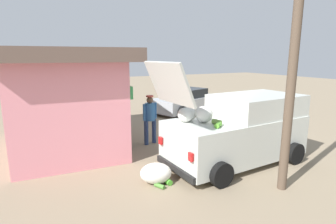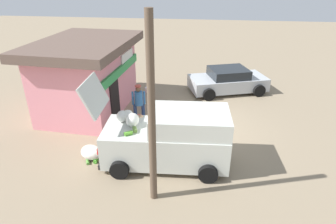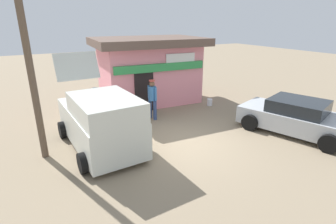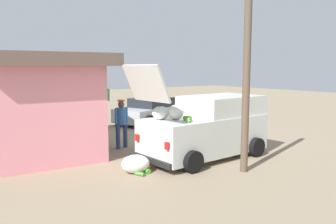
% 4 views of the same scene
% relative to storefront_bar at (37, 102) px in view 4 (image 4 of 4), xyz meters
% --- Properties ---
extents(ground_plane, '(60.00, 60.00, 0.00)m').
position_rel_storefront_bar_xyz_m(ground_plane, '(-1.04, -5.17, -1.70)').
color(ground_plane, gray).
extents(storefront_bar, '(5.65, 4.17, 3.26)m').
position_rel_storefront_bar_xyz_m(storefront_bar, '(0.00, 0.00, 0.00)').
color(storefront_bar, pink).
rests_on(storefront_bar, ground_plane).
extents(delivery_van, '(2.35, 4.63, 2.92)m').
position_rel_storefront_bar_xyz_m(delivery_van, '(-3.70, -4.21, -0.74)').
color(delivery_van, silver).
rests_on(delivery_van, ground_plane).
extents(parked_sedan, '(3.16, 4.40, 1.30)m').
position_rel_storefront_bar_xyz_m(parked_sedan, '(3.13, -6.50, -1.08)').
color(parked_sedan, '#B2B7BC').
rests_on(parked_sedan, ground_plane).
extents(vendor_standing, '(0.41, 0.56, 1.72)m').
position_rel_storefront_bar_xyz_m(vendor_standing, '(-1.03, -2.56, -0.71)').
color(vendor_standing, navy).
rests_on(vendor_standing, ground_plane).
extents(customer_bending, '(0.73, 0.70, 1.38)m').
position_rel_storefront_bar_xyz_m(customer_bending, '(-2.73, -2.90, -0.86)').
color(customer_bending, '#4C4C51').
rests_on(customer_bending, ground_plane).
extents(unloaded_banana_pile, '(0.84, 0.93, 0.50)m').
position_rel_storefront_bar_xyz_m(unloaded_banana_pile, '(-3.87, -1.48, -1.46)').
color(unloaded_banana_pile, silver).
rests_on(unloaded_banana_pile, ground_plane).
extents(paint_bucket, '(0.27, 0.27, 0.34)m').
position_rel_storefront_bar_xyz_m(paint_bucket, '(2.30, -2.26, -1.53)').
color(paint_bucket, silver).
rests_on(paint_bucket, ground_plane).
extents(utility_pole, '(0.20, 0.20, 5.24)m').
position_rel_storefront_bar_xyz_m(utility_pole, '(-5.48, -3.97, 0.92)').
color(utility_pole, brown).
rests_on(utility_pole, ground_plane).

